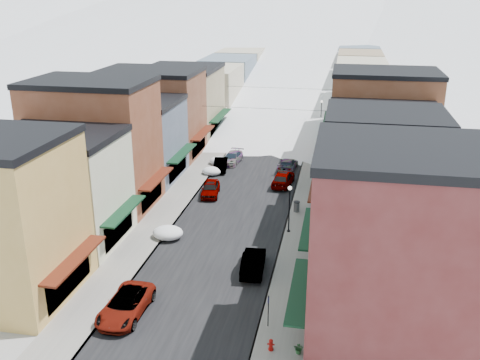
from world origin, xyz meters
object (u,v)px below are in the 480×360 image
at_px(car_silver_sedan, 211,189).
at_px(fire_hydrant, 271,345).
at_px(trash_can, 297,206).
at_px(streetlamp_near, 289,203).
at_px(car_white_suv, 126,305).
at_px(car_green_sedan, 253,262).
at_px(car_dark_hatch, 220,165).

distance_m(car_silver_sedan, fire_hydrant, 26.02).
bearing_deg(trash_can, car_silver_sedan, 162.11).
bearing_deg(streetlamp_near, car_white_suv, -122.26).
xyz_separation_m(car_silver_sedan, trash_can, (9.22, -2.98, -0.07)).
relative_size(car_white_suv, car_green_sedan, 1.17).
height_order(car_dark_hatch, streetlamp_near, streetlamp_near).
distance_m(car_dark_hatch, trash_can, 14.98).
relative_size(fire_hydrant, trash_can, 0.72).
bearing_deg(car_white_suv, streetlamp_near, 58.75).
relative_size(car_white_suv, car_silver_sedan, 1.24).
bearing_deg(car_green_sedan, car_dark_hatch, -75.33).
xyz_separation_m(car_green_sedan, fire_hydrant, (2.64, -9.35, -0.27)).
distance_m(car_dark_hatch, streetlamp_near, 18.63).
xyz_separation_m(car_white_suv, car_dark_hatch, (-0.54, 30.31, -0.06)).
xyz_separation_m(car_white_suv, streetlamp_near, (9.20, 14.58, 2.08)).
xyz_separation_m(car_white_suv, car_silver_sedan, (0.26, 22.16, -0.01)).
bearing_deg(trash_can, streetlamp_near, -93.48).
height_order(car_dark_hatch, car_green_sedan, car_green_sedan).
bearing_deg(car_white_suv, car_green_sedan, 46.35).
relative_size(car_dark_hatch, streetlamp_near, 0.99).
distance_m(car_white_suv, car_silver_sedan, 22.16).
relative_size(trash_can, streetlamp_near, 0.24).
bearing_deg(streetlamp_near, fire_hydrant, -87.59).
xyz_separation_m(car_silver_sedan, fire_hydrant, (9.64, -24.16, -0.25)).
distance_m(car_silver_sedan, car_dark_hatch, 8.19).
relative_size(car_green_sedan, trash_can, 4.52).
distance_m(car_silver_sedan, car_green_sedan, 16.39).
height_order(car_green_sedan, streetlamp_near, streetlamp_near).
distance_m(car_green_sedan, fire_hydrant, 9.72).
distance_m(car_dark_hatch, fire_hydrant, 33.96).
height_order(car_dark_hatch, fire_hydrant, car_dark_hatch).
bearing_deg(trash_can, fire_hydrant, -88.87).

